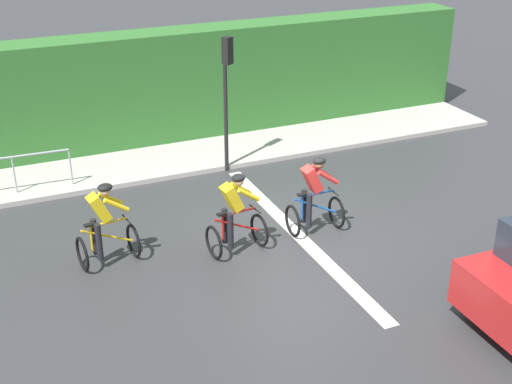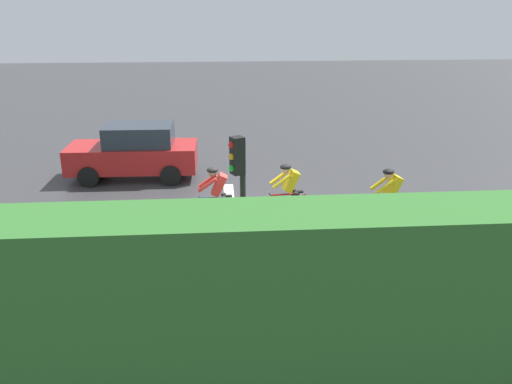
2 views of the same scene
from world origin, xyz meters
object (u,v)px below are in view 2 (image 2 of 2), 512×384
Objects in this scene: cyclist_lead at (389,202)px; car_red at (135,152)px; cyclist_mid at (217,200)px; cyclist_second at (288,197)px; traffic_light_near_crossing at (240,200)px.

cyclist_lead is 0.40× the size of car_red.
car_red is (-4.45, -2.64, 0.08)m from cyclist_mid.
traffic_light_near_crossing is (3.89, -1.40, 1.43)m from cyclist_second.
cyclist_second is at bearing 94.36° from cyclist_mid.
cyclist_lead is 1.00× the size of cyclist_mid.
cyclist_lead is 2.49m from cyclist_second.
cyclist_lead is 8.43m from car_red.
car_red is at bearing -149.38° from cyclist_mid.
traffic_light_near_crossing is (3.31, -3.82, 1.43)m from cyclist_lead.
cyclist_mid is at bearing -173.78° from traffic_light_near_crossing.
car_red reaches higher than cyclist_second.
car_red reaches higher than cyclist_mid.
car_red is (-4.31, -4.44, 0.08)m from cyclist_second.
traffic_light_near_crossing is at bearing -19.71° from cyclist_second.
cyclist_lead is at bearing 54.49° from car_red.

